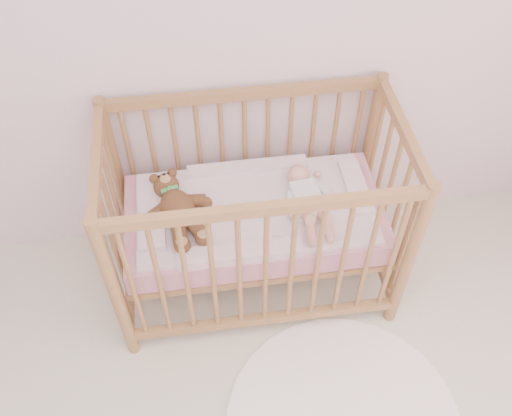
{
  "coord_description": "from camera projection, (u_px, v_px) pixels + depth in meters",
  "views": [
    {
      "loc": [
        -0.04,
        -0.13,
        2.59
      ],
      "look_at": [
        0.19,
        1.55,
        0.62
      ],
      "focal_mm": 40.0,
      "sensor_mm": 36.0,
      "label": 1
    }
  ],
  "objects": [
    {
      "name": "wall_back",
      "position": [
        195.0,
        14.0,
        2.32
      ],
      "size": [
        4.0,
        0.02,
        2.7
      ],
      "primitive_type": "cube",
      "color": "silver",
      "rests_on": "floor"
    },
    {
      "name": "crib",
      "position": [
        255.0,
        216.0,
        2.73
      ],
      "size": [
        1.36,
        0.76,
        1.0
      ],
      "primitive_type": null,
      "color": "#A77146",
      "rests_on": "floor"
    },
    {
      "name": "mattress",
      "position": [
        255.0,
        218.0,
        2.74
      ],
      "size": [
        1.22,
        0.62,
        0.13
      ],
      "primitive_type": "cube",
      "color": "pink",
      "rests_on": "crib"
    },
    {
      "name": "baby",
      "position": [
        307.0,
        196.0,
        2.63
      ],
      "size": [
        0.28,
        0.5,
        0.12
      ],
      "primitive_type": null,
      "rotation": [
        0.0,
        0.0,
        0.09
      ],
      "color": "white",
      "rests_on": "blanket"
    },
    {
      "name": "blanket",
      "position": [
        255.0,
        208.0,
        2.68
      ],
      "size": [
        1.1,
        0.58,
        0.06
      ],
      "primitive_type": null,
      "color": "pink",
      "rests_on": "mattress"
    },
    {
      "name": "teddy_bear",
      "position": [
        178.0,
        208.0,
        2.57
      ],
      "size": [
        0.46,
        0.56,
        0.13
      ],
      "primitive_type": null,
      "rotation": [
        0.0,
        0.0,
        0.29
      ],
      "color": "brown",
      "rests_on": "blanket"
    }
  ]
}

